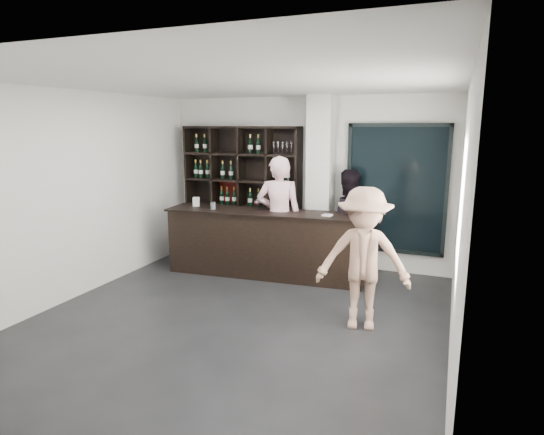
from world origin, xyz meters
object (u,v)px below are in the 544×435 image
at_px(tasting_counter, 265,244).
at_px(taster_pink, 279,217).
at_px(wine_shelf, 242,193).
at_px(taster_black, 346,222).
at_px(customer, 363,259).

xyz_separation_m(tasting_counter, taster_pink, (0.20, 0.10, 0.44)).
distance_m(wine_shelf, taster_pink, 1.25).
xyz_separation_m(wine_shelf, taster_black, (1.98, -0.18, -0.34)).
distance_m(tasting_counter, customer, 2.30).
relative_size(tasting_counter, taster_pink, 1.67).
bearing_deg(taster_pink, tasting_counter, 11.96).
relative_size(wine_shelf, taster_pink, 1.23).
bearing_deg(tasting_counter, taster_black, 23.36).
distance_m(wine_shelf, tasting_counter, 1.32).
bearing_deg(tasting_counter, customer, -41.16).
bearing_deg(taster_black, tasting_counter, 4.00).
bearing_deg(customer, taster_pink, 129.63).
xyz_separation_m(wine_shelf, tasting_counter, (0.80, -0.82, -0.66)).
relative_size(wine_shelf, taster_black, 1.39).
bearing_deg(tasting_counter, wine_shelf, 129.64).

